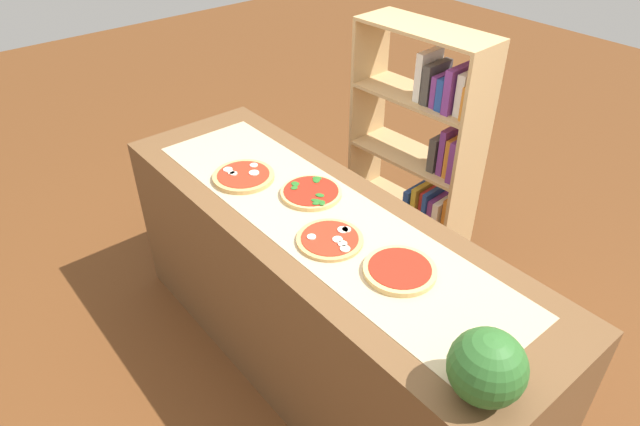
{
  "coord_description": "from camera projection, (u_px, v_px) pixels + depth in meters",
  "views": [
    {
      "loc": [
        1.47,
        -1.21,
        2.29
      ],
      "look_at": [
        0.0,
        0.0,
        0.93
      ],
      "focal_mm": 31.36,
      "sensor_mm": 36.0,
      "label": 1
    }
  ],
  "objects": [
    {
      "name": "parchment_paper",
      "position": [
        320.0,
        217.0,
        2.35
      ],
      "size": [
        1.93,
        0.5,
        0.0
      ],
      "primitive_type": "cube",
      "color": "tan",
      "rests_on": "counter"
    },
    {
      "name": "pizza_spinach_1",
      "position": [
        311.0,
        192.0,
        2.48
      ],
      "size": [
        0.27,
        0.27,
        0.03
      ],
      "color": "#DBB26B",
      "rests_on": "parchment_paper"
    },
    {
      "name": "pizza_mozzarella_0",
      "position": [
        244.0,
        176.0,
        2.59
      ],
      "size": [
        0.29,
        0.29,
        0.03
      ],
      "color": "tan",
      "rests_on": "parchment_paper"
    },
    {
      "name": "pizza_plain_3",
      "position": [
        401.0,
        270.0,
        2.05
      ],
      "size": [
        0.27,
        0.27,
        0.02
      ],
      "color": "#DBB26B",
      "rests_on": "parchment_paper"
    },
    {
      "name": "ground_plane",
      "position": [
        320.0,
        360.0,
        2.88
      ],
      "size": [
        12.0,
        12.0,
        0.0
      ],
      "primitive_type": "plane",
      "color": "brown"
    },
    {
      "name": "pizza_mozzarella_2",
      "position": [
        330.0,
        239.0,
        2.21
      ],
      "size": [
        0.27,
        0.27,
        0.02
      ],
      "color": "tan",
      "rests_on": "parchment_paper"
    },
    {
      "name": "bookshelf",
      "position": [
        427.0,
        170.0,
        3.11
      ],
      "size": [
        0.76,
        0.33,
        1.45
      ],
      "color": "tan",
      "rests_on": "ground_plane"
    },
    {
      "name": "counter",
      "position": [
        320.0,
        296.0,
        2.61
      ],
      "size": [
        2.26,
        0.71,
        0.91
      ],
      "primitive_type": "cube",
      "color": "brown",
      "rests_on": "ground_plane"
    },
    {
      "name": "watermelon",
      "position": [
        487.0,
        367.0,
        1.57
      ],
      "size": [
        0.23,
        0.23,
        0.23
      ],
      "primitive_type": "sphere",
      "color": "#2D6628",
      "rests_on": "counter"
    }
  ]
}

